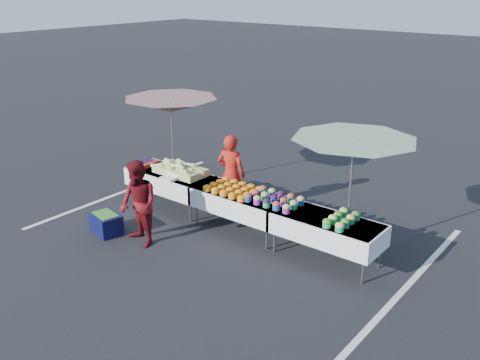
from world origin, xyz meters
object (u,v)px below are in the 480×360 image
Objects in this scene: umbrella_left at (171,106)px; umbrella_right at (353,149)px; customer at (138,204)px; table_center at (240,201)px; storage_bin at (106,223)px; vendor at (231,174)px; table_left at (170,180)px; table_right at (327,228)px.

umbrella_right is (4.47, -0.40, 0.00)m from umbrella_left.
umbrella_right is at bearing 45.29° from customer.
storage_bin is at bearing -139.39° from table_center.
vendor is at bearing 176.73° from umbrella_right.
table_left reaches higher than storage_bin.
storage_bin is (-0.82, -0.10, -0.57)m from customer.
umbrella_left is at bearing 162.26° from table_center.
umbrella_right is (3.77, 0.40, 1.28)m from table_left.
storage_bin is at bearing -160.07° from customer.
vendor is 1.06× the size of customer.
table_left is at bearing 180.00° from table_center.
table_right is at bearing 40.85° from customer.
table_center reaches higher than storage_bin.
umbrella_left is 1.20× the size of umbrella_right.
table_center is 2.38m from umbrella_right.
table_left is 1.16× the size of vendor.
umbrella_right is (0.17, 0.40, 1.28)m from table_right.
umbrella_right is 4.64m from storage_bin.
table_right is at bearing 34.84° from storage_bin.
table_right is at bearing 0.00° from table_center.
umbrella_left is (-0.70, 0.80, 1.28)m from table_left.
table_left is 1.80m from table_center.
vendor is at bearing 92.48° from customer.
table_right is 1.16× the size of vendor.
umbrella_right is (3.01, 1.90, 1.11)m from customer.
customer is 1.01m from storage_bin.
vendor is (1.14, 0.55, 0.22)m from table_left.
storage_bin is at bearing 46.77° from vendor.
vendor is 2.54m from storage_bin.
table_center is 0.89× the size of umbrella_right.
umbrella_left is 2.99m from storage_bin.
table_right is 0.74× the size of umbrella_left.
umbrella_right reaches higher than table_center.
table_center is 2.49m from storage_bin.
customer is (0.76, -1.50, 0.18)m from table_left.
table_center is (1.80, 0.00, 0.00)m from table_left.
table_center is 1.83m from customer.
umbrella_right reaches higher than customer.
table_left is 0.74× the size of umbrella_left.
vendor is at bearing 25.75° from table_left.
umbrella_left is at bearing 131.19° from table_left.
table_left is 0.89× the size of umbrella_right.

